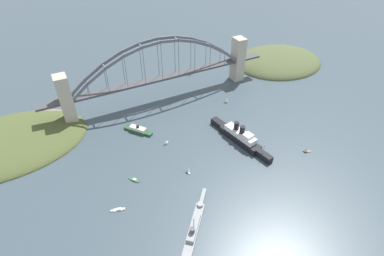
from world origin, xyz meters
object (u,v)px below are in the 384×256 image
at_px(naval_cruiser, 193,230).
at_px(small_boat_0, 118,210).
at_px(small_boat_1, 165,141).
at_px(small_boat_2, 134,180).
at_px(small_boat_6, 306,149).
at_px(small_boat_3, 188,169).
at_px(harbor_ferry_steamer, 138,130).
at_px(harbor_arch_bridge, 161,76).
at_px(ocean_liner, 240,137).
at_px(seaplane_taxiing_near_bridge, 189,73).
at_px(small_boat_5, 226,99).

distance_m(naval_cruiser, small_boat_0, 63.59).
distance_m(naval_cruiser, small_boat_1, 105.52).
bearing_deg(small_boat_2, small_boat_6, 165.89).
height_order(small_boat_1, small_boat_6, small_boat_6).
distance_m(naval_cruiser, small_boat_3, 62.76).
distance_m(harbor_ferry_steamer, small_boat_2, 69.23).
relative_size(harbor_arch_bridge, ocean_liner, 3.37).
bearing_deg(small_boat_1, small_boat_6, 147.97).
bearing_deg(seaplane_taxiing_near_bridge, harbor_ferry_steamer, 40.23).
relative_size(small_boat_2, small_boat_3, 1.46).
height_order(harbor_arch_bridge, naval_cruiser, harbor_arch_bridge).
relative_size(harbor_arch_bridge, small_boat_6, 35.63).
bearing_deg(small_boat_6, ocean_liner, -41.31).
xyz_separation_m(harbor_ferry_steamer, small_boat_3, (-20.39, 76.52, 0.62)).
bearing_deg(small_boat_0, naval_cruiser, 134.00).
distance_m(harbor_arch_bridge, small_boat_3, 131.97).
xyz_separation_m(small_boat_2, small_boat_3, (-46.56, 12.45, 2.57)).
distance_m(harbor_arch_bridge, ocean_liner, 119.86).
height_order(small_boat_0, small_boat_1, small_boat_1).
height_order(naval_cruiser, small_boat_2, naval_cruiser).
bearing_deg(seaplane_taxiing_near_bridge, naval_cruiser, 63.88).
height_order(harbor_arch_bridge, harbor_ferry_steamer, harbor_arch_bridge).
relative_size(small_boat_3, small_boat_5, 0.77).
height_order(naval_cruiser, small_boat_0, naval_cruiser).
xyz_separation_m(small_boat_1, small_boat_6, (-117.55, 73.53, 0.31)).
height_order(harbor_ferry_steamer, small_boat_0, harbor_ferry_steamer).
bearing_deg(small_boat_5, harbor_ferry_steamer, 2.94).
bearing_deg(naval_cruiser, ocean_liner, -141.22).
distance_m(small_boat_3, small_boat_5, 124.12).
distance_m(harbor_arch_bridge, harbor_ferry_steamer, 75.00).
xyz_separation_m(naval_cruiser, small_boat_0, (44.15, -45.71, -2.06)).
bearing_deg(small_boat_3, small_boat_0, 10.05).
distance_m(harbor_ferry_steamer, small_boat_1, 35.89).
bearing_deg(naval_cruiser, small_boat_0, -46.00).
distance_m(small_boat_5, small_boat_6, 112.68).
relative_size(small_boat_1, small_boat_3, 1.05).
distance_m(seaplane_taxiing_near_bridge, small_boat_3, 186.84).
height_order(harbor_ferry_steamer, small_boat_2, harbor_ferry_steamer).
height_order(small_boat_1, small_boat_5, small_boat_5).
relative_size(small_boat_5, small_boat_6, 1.13).
bearing_deg(naval_cruiser, small_boat_2, -72.46).
bearing_deg(small_boat_0, harbor_arch_bridge, -125.12).
relative_size(harbor_ferry_steamer, seaplane_taxiing_near_bridge, 3.00).
distance_m(small_boat_1, small_boat_3, 45.46).
xyz_separation_m(harbor_ferry_steamer, small_boat_5, (-113.27, -5.82, 1.47)).
xyz_separation_m(small_boat_0, small_boat_5, (-161.36, -94.48, 3.43)).
height_order(harbor_arch_bridge, small_boat_1, harbor_arch_bridge).
relative_size(harbor_arch_bridge, small_boat_5, 31.47).
relative_size(ocean_liner, small_boat_2, 8.25).
bearing_deg(ocean_liner, naval_cruiser, 38.78).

